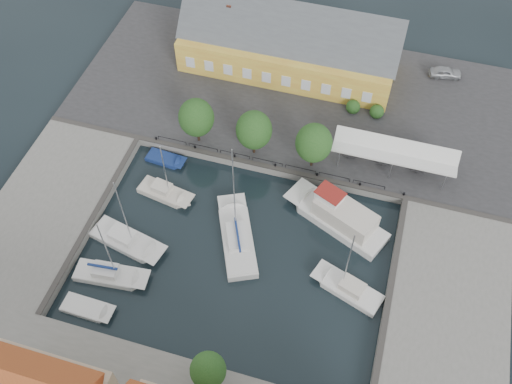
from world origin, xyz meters
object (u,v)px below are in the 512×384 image
car_red (250,125)px  launch_nw (165,160)px  east_boat_b (349,289)px  west_boat_b (165,193)px  west_boat_d (110,275)px  west_boat_c (127,241)px  launch_sw (88,309)px  tent_canopy (395,151)px  trawler (339,218)px  car_silver (446,72)px  center_sailboat (237,239)px  warehouse (285,44)px

car_red → launch_nw: 11.14m
east_boat_b → west_boat_b: size_ratio=1.12×
east_boat_b → west_boat_d: 24.59m
west_boat_c → launch_sw: size_ratio=2.12×
tent_canopy → west_boat_c: bearing=-145.3°
tent_canopy → west_boat_d: size_ratio=1.31×
launch_sw → east_boat_b: bearing=20.9°
car_red → east_boat_b: (15.88, -17.93, -1.40)m
west_boat_b → trawler: bearing=5.1°
launch_sw → car_silver: bearing=54.8°
center_sailboat → west_boat_b: (-9.85, 3.57, -0.10)m
launch_sw → center_sailboat: bearing=45.0°
warehouse → center_sailboat: bearing=-85.5°
west_boat_b → center_sailboat: bearing=-19.9°
tent_canopy → west_boat_b: west_boat_b is taller
west_boat_c → car_red: bearing=66.6°
warehouse → tent_canopy: warehouse is taller
car_silver → east_boat_b: (-6.32, -34.40, -1.46)m
car_red → trawler: trawler is taller
center_sailboat → east_boat_b: bearing=-11.4°
car_silver → east_boat_b: 35.00m
warehouse → trawler: bearing=-61.7°
west_boat_c → car_silver: bearing=49.4°
west_boat_d → launch_nw: west_boat_d is taller
center_sailboat → west_boat_c: center_sailboat is taller
east_boat_b → launch_sw: (-24.62, -9.39, -0.17)m
west_boat_d → west_boat_c: bearing=91.1°
car_red → west_boat_b: bearing=-105.8°
west_boat_c → launch_sw: 8.40m
car_silver → west_boat_d: west_boat_d is taller
car_silver → east_boat_b: east_boat_b is taller
west_boat_b → west_boat_c: size_ratio=0.80×
center_sailboat → trawler: center_sailboat is taller
warehouse → launch_sw: bearing=-103.6°
car_silver → center_sailboat: size_ratio=0.30×
launch_sw → tent_canopy: bearing=44.9°
car_silver → launch_sw: car_silver is taller
west_boat_b → launch_sw: west_boat_b is taller
tent_canopy → car_red: 17.74m
launch_sw → launch_nw: (0.19, 20.37, -0.00)m
trawler → launch_nw: (-21.81, 3.07, -0.93)m
car_red → west_boat_d: bearing=-95.6°
tent_canopy → launch_nw: bearing=-167.3°
west_boat_b → car_red: bearing=60.6°
car_red → trawler: (13.26, -10.03, -0.65)m
center_sailboat → launch_nw: (-11.74, 8.42, -0.27)m
warehouse → launch_sw: 41.51m
car_red → west_boat_c: size_ratio=0.35×
east_boat_b → west_boat_b: 23.36m
east_boat_b → warehouse: bearing=115.8°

